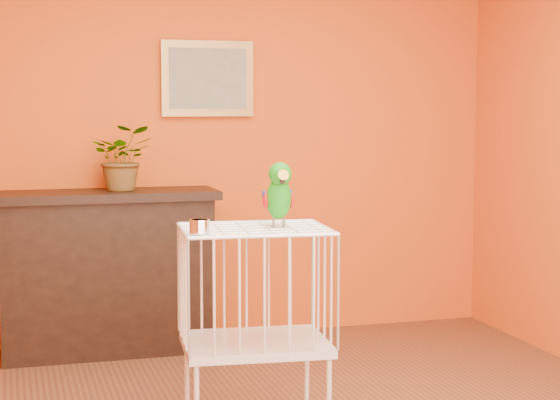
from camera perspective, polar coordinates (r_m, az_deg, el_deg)
name	(u,v)px	position (r m, az deg, el deg)	size (l,w,h in m)	color
room_shell	(313,103)	(4.12, 2.03, 5.95)	(4.50, 4.50, 4.50)	#D15113
console_cabinet	(107,272)	(6.04, -10.51, -4.35)	(1.40, 0.50, 1.04)	black
potted_plant	(122,165)	(6.04, -9.61, 2.15)	(0.37, 0.41, 0.32)	#26722D
framed_picture	(208,79)	(6.27, -4.44, 7.39)	(0.62, 0.04, 0.50)	#A77F3B
birdcage	(255,333)	(4.35, -1.53, -8.10)	(0.70, 0.57, 1.02)	silver
feed_cup	(200,226)	(4.05, -4.92, -1.62)	(0.09, 0.09, 0.06)	silver
parrot	(279,194)	(4.27, -0.08, 0.38)	(0.15, 0.27, 0.30)	#59544C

